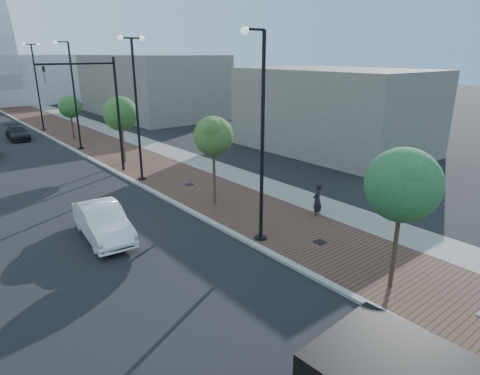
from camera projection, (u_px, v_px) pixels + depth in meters
sidewalk at (89, 135)px, 42.68m from camera, size 7.00×140.00×0.12m
concrete_strip at (114, 132)px, 44.30m from camera, size 2.40×140.00×0.13m
curb at (54, 140)px, 40.58m from camera, size 0.30×140.00×0.14m
white_sedan at (103, 222)px, 18.96m from camera, size 2.17×5.01×1.60m
dark_car_far at (18, 133)px, 40.83m from camera, size 2.06×4.57×1.30m
pedestrian at (317, 200)px, 21.31m from camera, size 0.79×0.63×1.91m
streetlight_1 at (260, 149)px, 17.45m from camera, size 1.44×0.56×9.21m
streetlight_2 at (137, 109)px, 26.20m from camera, size 1.72×0.56×9.28m
streetlight_3 at (74, 101)px, 35.11m from camera, size 1.44×0.56×9.21m
streetlight_4 at (37, 87)px, 43.86m from camera, size 1.72×0.56×9.28m
traffic_mast at (105, 103)px, 27.82m from camera, size 5.09×0.20×8.00m
tree_0 at (403, 185)px, 13.85m from camera, size 2.59×2.57×5.30m
tree_1 at (214, 136)px, 21.95m from camera, size 2.21×2.13×5.09m
tree_2 at (121, 114)px, 30.82m from camera, size 2.60×2.59×5.19m
tree_3 at (70, 107)px, 39.85m from camera, size 2.23×2.15×4.34m
commercial_block_ne at (150, 85)px, 56.31m from camera, size 12.00×22.00×8.00m
commercial_block_e at (333, 110)px, 35.58m from camera, size 10.00×16.00×7.00m
utility_cover_1 at (320, 242)px, 18.44m from camera, size 0.50×0.50×0.02m
utility_cover_2 at (189, 184)px, 26.54m from camera, size 0.50×0.50×0.02m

